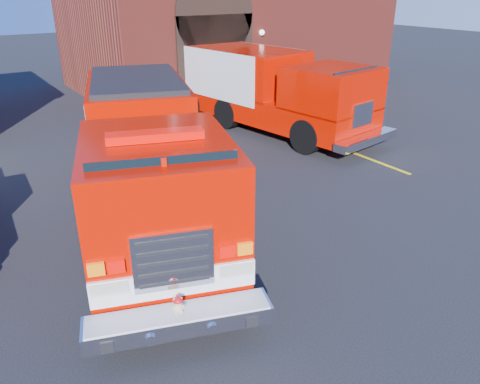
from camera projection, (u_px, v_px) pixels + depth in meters
ground at (212, 225)px, 10.91m from camera, size 100.00×100.00×0.00m
parking_stripe_near at (372, 160)px, 14.93m from camera, size 0.12×3.00×0.01m
parking_stripe_mid at (310, 136)px, 17.22m from camera, size 0.12×3.00×0.01m
parking_stripe_far at (262, 118)px, 19.50m from camera, size 0.12×3.00×0.01m
fire_station at (224, 2)px, 24.34m from camera, size 15.20×10.20×8.45m
fire_engine at (147, 156)px, 10.79m from camera, size 5.52×9.89×2.94m
secondary_truck at (267, 87)px, 17.62m from camera, size 4.03×9.19×2.88m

